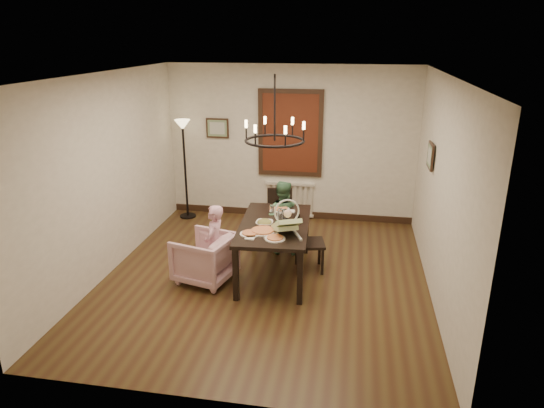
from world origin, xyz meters
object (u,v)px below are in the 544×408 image
(seated_man, at_px, (282,223))
(drinking_glass, at_px, (280,214))
(dining_table, at_px, (274,229))
(armchair, at_px, (205,258))
(elderly_woman, at_px, (215,251))
(baby_bouncer, at_px, (286,223))
(chair_right, at_px, (310,239))
(floor_lamp, at_px, (185,171))
(chair_far, at_px, (280,218))

(seated_man, height_order, drinking_glass, seated_man)
(dining_table, relative_size, armchair, 2.33)
(elderly_woman, relative_size, baby_bouncer, 1.90)
(baby_bouncer, bearing_deg, elderly_woman, 157.72)
(dining_table, xyz_separation_m, chair_right, (0.48, 0.24, -0.22))
(seated_man, height_order, baby_bouncer, baby_bouncer)
(seated_man, distance_m, baby_bouncer, 1.25)
(armchair, distance_m, floor_lamp, 2.65)
(chair_right, height_order, floor_lamp, floor_lamp)
(armchair, bearing_deg, drinking_glass, 132.61)
(chair_right, bearing_deg, baby_bouncer, 144.39)
(armchair, bearing_deg, chair_right, 126.59)
(chair_far, height_order, baby_bouncer, baby_bouncer)
(dining_table, relative_size, seated_man, 1.78)
(chair_far, relative_size, armchair, 1.24)
(chair_far, bearing_deg, seated_man, -87.29)
(chair_far, relative_size, seated_man, 0.95)
(chair_far, bearing_deg, chair_right, -66.90)
(elderly_woman, distance_m, drinking_glass, 1.07)
(baby_bouncer, height_order, drinking_glass, baby_bouncer)
(chair_right, xyz_separation_m, armchair, (-1.40, -0.57, -0.14))
(drinking_glass, height_order, floor_lamp, floor_lamp)
(floor_lamp, bearing_deg, elderly_woman, -62.56)
(elderly_woman, xyz_separation_m, drinking_glass, (0.82, 0.57, 0.39))
(armchair, relative_size, floor_lamp, 0.41)
(baby_bouncer, xyz_separation_m, drinking_glass, (-0.16, 0.54, -0.08))
(armchair, height_order, elderly_woman, elderly_woman)
(elderly_woman, bearing_deg, dining_table, 120.46)
(baby_bouncer, relative_size, drinking_glass, 3.22)
(elderly_woman, distance_m, baby_bouncer, 1.09)
(chair_far, xyz_separation_m, chair_right, (0.57, -0.83, 0.02))
(chair_far, bearing_deg, baby_bouncer, -89.08)
(drinking_glass, bearing_deg, floor_lamp, 138.36)
(seated_man, bearing_deg, armchair, 49.37)
(chair_far, distance_m, elderly_woman, 1.59)
(chair_far, distance_m, chair_right, 1.00)
(chair_right, relative_size, drinking_glass, 6.20)
(drinking_glass, bearing_deg, seated_man, 96.79)
(seated_man, xyz_separation_m, baby_bouncer, (0.23, -1.13, 0.46))
(elderly_woman, relative_size, floor_lamp, 0.52)
(dining_table, distance_m, drinking_glass, 0.25)
(armchair, height_order, drinking_glass, drinking_glass)
(seated_man, xyz_separation_m, floor_lamp, (-1.99, 1.24, 0.42))
(seated_man, relative_size, baby_bouncer, 1.97)
(armchair, distance_m, seated_man, 1.44)
(floor_lamp, bearing_deg, chair_right, -35.70)
(dining_table, xyz_separation_m, chair_far, (-0.09, 1.07, -0.24))
(dining_table, relative_size, baby_bouncer, 3.51)
(drinking_glass, bearing_deg, chair_far, 99.14)
(chair_far, xyz_separation_m, floor_lamp, (-1.92, 0.96, 0.44))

